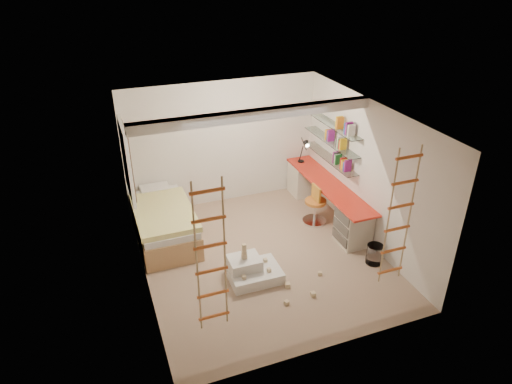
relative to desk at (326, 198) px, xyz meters
name	(u,v)px	position (x,y,z in m)	size (l,w,h in m)	color
floor	(262,257)	(-1.72, -0.86, -0.40)	(4.50, 4.50, 0.00)	#A18468
ceiling_beam	(256,115)	(-1.72, -0.56, 2.12)	(4.00, 0.18, 0.16)	white
window_frame	(126,160)	(-3.69, 0.64, 1.15)	(0.06, 1.15, 1.35)	white
window_blind	(129,160)	(-3.65, 0.64, 1.15)	(0.02, 1.00, 1.20)	#4C2D1E
rope_ladder_left	(211,258)	(-3.07, -2.61, 1.11)	(0.41, 0.04, 2.13)	#D35424
rope_ladder_right	(399,218)	(-0.37, -2.61, 1.11)	(0.41, 0.04, 2.13)	#DA5A25
waste_bin	(375,254)	(0.03, -1.70, -0.23)	(0.28, 0.28, 0.35)	white
desk	(326,198)	(0.00, 0.00, 0.00)	(0.56, 2.80, 0.75)	red
shelves	(331,142)	(0.15, 0.27, 1.10)	(0.25, 1.80, 0.71)	white
bed	(164,222)	(-3.20, 0.36, -0.07)	(1.02, 2.00, 0.69)	#AD7F51
task_lamp	(305,148)	(-0.05, 0.96, 0.73)	(0.14, 0.36, 0.57)	black
swivel_chair	(315,209)	(-0.32, -0.14, -0.11)	(0.48, 0.48, 0.80)	#BD6924
play_platform	(252,271)	(-2.09, -1.34, -0.26)	(0.85, 0.67, 0.37)	silver
toy_blocks	(271,270)	(-1.84, -1.57, -0.16)	(1.36, 0.95, 0.64)	#CCB284
books	(331,138)	(0.15, 0.27, 1.18)	(0.14, 0.64, 0.92)	#8C1E7F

